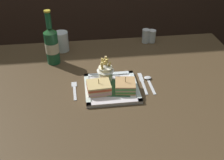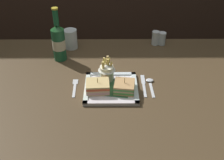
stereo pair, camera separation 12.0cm
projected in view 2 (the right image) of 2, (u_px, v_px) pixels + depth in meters
The scene contains 12 objects.
dining_table at pixel (113, 101), 1.29m from camera, with size 1.37×0.95×0.76m.
square_plate at pixel (111, 88), 1.21m from camera, with size 0.23×0.23×0.02m.
sandwich_half_left at pixel (98, 86), 1.18m from camera, with size 0.10×0.09×0.07m.
sandwich_half_right at pixel (124, 87), 1.18m from camera, with size 0.10×0.10×0.07m.
fries_cup at pixel (107, 70), 1.23m from camera, with size 0.08×0.08×0.11m.
beer_bottle at pixel (59, 42), 1.38m from camera, with size 0.07×0.07×0.28m.
water_glass at pixel (71, 40), 1.51m from camera, with size 0.07×0.07×0.11m.
fork at pixel (75, 87), 1.23m from camera, with size 0.02×0.14×0.00m.
knife at pixel (144, 85), 1.24m from camera, with size 0.02×0.17×0.00m.
spoon at pixel (150, 83), 1.25m from camera, with size 0.03×0.14×0.01m.
salt_shaker at pixel (155, 39), 1.55m from camera, with size 0.04×0.04×0.08m.
pepper_shaker at pixel (162, 39), 1.56m from camera, with size 0.04×0.04×0.07m.
Camera 2 is at (-0.01, -1.01, 1.49)m, focal length 43.77 mm.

